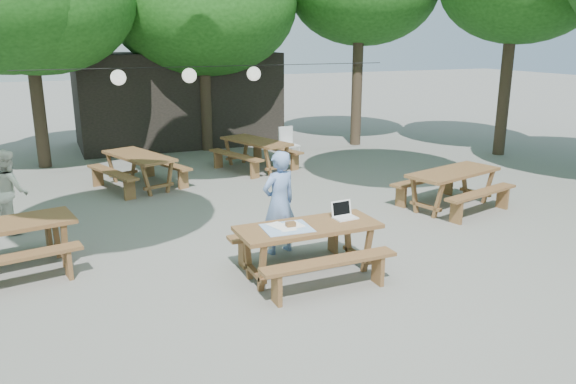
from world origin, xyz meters
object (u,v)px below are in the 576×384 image
at_px(second_person, 9,191).
at_px(picnic_table_nw, 1,249).
at_px(main_picnic_table, 308,249).
at_px(plastic_chair, 289,151).
at_px(woman, 279,203).

bearing_deg(second_person, picnic_table_nw, 155.88).
distance_m(main_picnic_table, plastic_chair, 7.74).
height_order(main_picnic_table, woman, woman).
relative_size(picnic_table_nw, plastic_chair, 2.38).
bearing_deg(main_picnic_table, woman, 91.65).
relative_size(picnic_table_nw, woman, 1.32).
bearing_deg(second_person, main_picnic_table, -155.98).
xyz_separation_m(woman, plastic_chair, (2.91, 6.21, -0.56)).
bearing_deg(main_picnic_table, second_person, 135.84).
distance_m(main_picnic_table, woman, 1.07).
xyz_separation_m(main_picnic_table, plastic_chair, (2.88, 7.19, -0.13)).
bearing_deg(woman, main_picnic_table, 78.21).
bearing_deg(main_picnic_table, picnic_table_nw, 155.85).
bearing_deg(plastic_chair, woman, -123.53).
xyz_separation_m(woman, second_person, (-3.86, 2.79, -0.09)).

